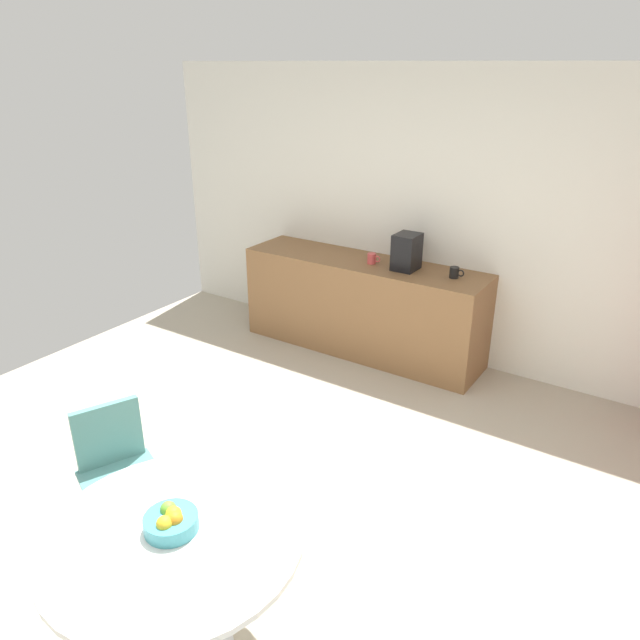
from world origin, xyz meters
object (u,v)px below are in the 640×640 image
fruit_bowl (171,521)px  round_table (176,558)px  mug_green (455,273)px  coffee_maker (407,252)px  chair_teal (115,459)px  mug_white (372,258)px

fruit_bowl → round_table: bearing=-36.3°
mug_green → coffee_maker: 0.46m
mug_green → chair_teal: bearing=-105.3°
mug_white → coffee_maker: size_ratio=0.40×
chair_teal → mug_green: size_ratio=6.43×
chair_teal → coffee_maker: 3.01m
mug_white → coffee_maker: (0.33, 0.02, 0.11)m
chair_teal → fruit_bowl: size_ratio=3.54×
chair_teal → mug_white: bearing=89.3°
chair_teal → mug_green: mug_green is taller
mug_white → mug_green: 0.78m
chair_teal → fruit_bowl: 0.99m
round_table → coffee_maker: bearing=99.2°
fruit_bowl → mug_green: bearing=91.1°
round_table → fruit_bowl: fruit_bowl is taller
mug_white → coffee_maker: 0.35m
fruit_bowl → coffee_maker: bearing=98.8°
round_table → fruit_bowl: 0.18m
mug_white → round_table: bearing=-75.3°
round_table → chair_teal: 0.98m
coffee_maker → mug_green: bearing=2.5°
coffee_maker → round_table: bearing=-80.8°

